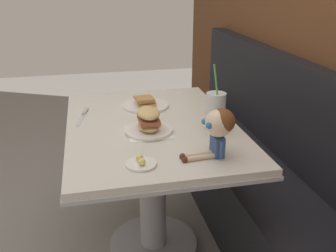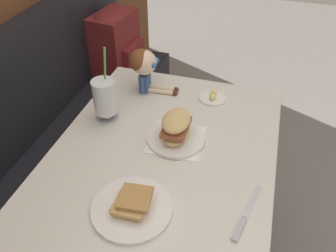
{
  "view_description": "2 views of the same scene",
  "coord_description": "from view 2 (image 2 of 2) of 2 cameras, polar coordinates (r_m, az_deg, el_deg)",
  "views": [
    {
      "loc": [
        1.66,
        -0.1,
        1.42
      ],
      "look_at": [
        0.1,
        0.24,
        0.77
      ],
      "focal_mm": 40.3,
      "sensor_mm": 36.0,
      "label": 1
    },
    {
      "loc": [
        -0.85,
        -0.1,
        1.61
      ],
      "look_at": [
        0.13,
        0.19,
        0.78
      ],
      "focal_mm": 36.86,
      "sensor_mm": 36.0,
      "label": 2
    }
  ],
  "objects": [
    {
      "name": "milkshake_glass",
      "position": [
        1.37,
        -10.41,
        4.44
      ],
      "size": [
        0.1,
        0.1,
        0.32
      ],
      "color": "silver",
      "rests_on": "diner_table"
    },
    {
      "name": "seated_doll",
      "position": [
        1.52,
        -3.97,
        10.07
      ],
      "size": [
        0.12,
        0.22,
        0.2
      ],
      "color": "#385689",
      "rests_on": "diner_table"
    },
    {
      "name": "sandwich_plate",
      "position": [
        1.28,
        1.34,
        -0.76
      ],
      "size": [
        0.22,
        0.22,
        0.12
      ],
      "color": "white",
      "rests_on": "diner_table"
    },
    {
      "name": "diner_table",
      "position": [
        1.39,
        -1.09,
        -10.76
      ],
      "size": [
        1.11,
        0.81,
        0.74
      ],
      "color": "silver",
      "rests_on": "ground"
    },
    {
      "name": "butter_knife",
      "position": [
        1.08,
        12.3,
        -15.13
      ],
      "size": [
        0.23,
        0.07,
        0.01
      ],
      "color": "silver",
      "rests_on": "diner_table"
    },
    {
      "name": "butter_saucer",
      "position": [
        1.53,
        7.41,
        4.74
      ],
      "size": [
        0.12,
        0.12,
        0.04
      ],
      "color": "white",
      "rests_on": "diner_table"
    },
    {
      "name": "backpack",
      "position": [
        2.23,
        -8.62,
        13.76
      ],
      "size": [
        0.32,
        0.28,
        0.41
      ],
      "color": "maroon",
      "rests_on": "booth_bench"
    },
    {
      "name": "booth_bench",
      "position": [
        1.78,
        -20.97,
        -10.12
      ],
      "size": [
        2.6,
        0.48,
        1.0
      ],
      "color": "black",
      "rests_on": "ground"
    },
    {
      "name": "toast_plate",
      "position": [
        1.08,
        -5.97,
        -13.11
      ],
      "size": [
        0.25,
        0.25,
        0.06
      ],
      "color": "white",
      "rests_on": "diner_table"
    }
  ]
}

